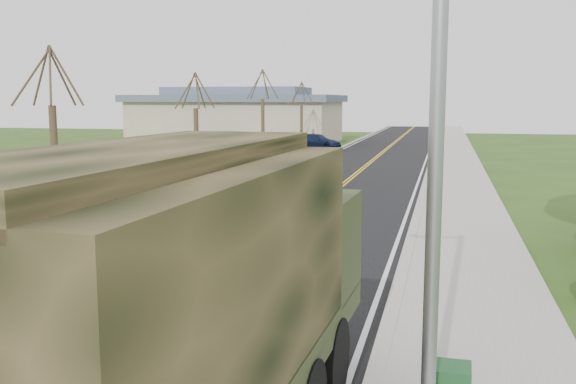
% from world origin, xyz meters
% --- Properties ---
extents(road, '(8.00, 120.00, 0.01)m').
position_xyz_m(road, '(0.00, 40.00, 0.01)').
color(road, black).
rests_on(road, ground).
extents(curb_right, '(0.30, 120.00, 0.12)m').
position_xyz_m(curb_right, '(4.15, 40.00, 0.06)').
color(curb_right, '#9E998E').
rests_on(curb_right, ground).
extents(sidewalk_right, '(3.20, 120.00, 0.10)m').
position_xyz_m(sidewalk_right, '(5.90, 40.00, 0.05)').
color(sidewalk_right, '#9E998E').
rests_on(sidewalk_right, ground).
extents(curb_left, '(0.30, 120.00, 0.10)m').
position_xyz_m(curb_left, '(-4.15, 40.00, 0.05)').
color(curb_left, '#9E998E').
rests_on(curb_left, ground).
extents(street_light, '(1.65, 0.22, 8.00)m').
position_xyz_m(street_light, '(4.90, -0.50, 4.43)').
color(street_light, gray).
rests_on(street_light, ground).
extents(bare_tree_a, '(1.93, 2.26, 6.08)m').
position_xyz_m(bare_tree_a, '(-7.00, 10.00, 2.63)').
color(bare_tree_a, '#38281C').
rests_on(bare_tree_a, ground).
extents(bare_tree_b, '(1.83, 2.14, 5.73)m').
position_xyz_m(bare_tree_b, '(-7.00, 22.00, 2.48)').
color(bare_tree_b, '#38281C').
rests_on(bare_tree_b, ground).
extents(bare_tree_c, '(2.04, 2.39, 6.42)m').
position_xyz_m(bare_tree_c, '(-7.00, 34.00, 2.78)').
color(bare_tree_c, '#38281C').
rests_on(bare_tree_c, ground).
extents(bare_tree_d, '(1.88, 2.20, 5.91)m').
position_xyz_m(bare_tree_d, '(-7.00, 46.00, 2.55)').
color(bare_tree_d, '#38281C').
rests_on(bare_tree_d, ground).
extents(commercial_building, '(25.50, 21.50, 5.65)m').
position_xyz_m(commercial_building, '(-15.98, 55.97, 2.69)').
color(commercial_building, tan).
rests_on(commercial_building, ground).
extents(military_truck, '(3.08, 8.01, 3.93)m').
position_xyz_m(military_truck, '(2.27, -1.62, 2.25)').
color(military_truck, black).
rests_on(military_truck, ground).
extents(suv_champagne, '(2.99, 5.81, 1.57)m').
position_xyz_m(suv_champagne, '(-2.49, 22.40, 0.78)').
color(suv_champagne, tan).
rests_on(suv_champagne, ground).
extents(sedan_silver, '(1.57, 3.98, 1.29)m').
position_xyz_m(sedan_silver, '(-3.00, 30.87, 0.65)').
color(sedan_silver, '#A3A4A8').
rests_on(sedan_silver, ground).
extents(lot_car_dark, '(4.40, 2.68, 1.40)m').
position_xyz_m(lot_car_dark, '(-12.90, 42.00, 0.70)').
color(lot_car_dark, black).
rests_on(lot_car_dark, ground).
extents(lot_car_silver, '(4.68, 2.87, 1.46)m').
position_xyz_m(lot_car_silver, '(-10.67, 48.38, 0.73)').
color(lot_car_silver, '#AFAFB4').
rests_on(lot_car_silver, ground).
extents(lot_car_navy, '(4.91, 2.99, 1.33)m').
position_xyz_m(lot_car_navy, '(-6.15, 48.65, 0.66)').
color(lot_car_navy, '#0F1837').
rests_on(lot_car_navy, ground).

